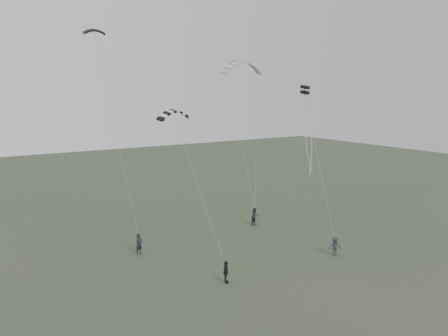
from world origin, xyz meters
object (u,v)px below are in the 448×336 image
flyer_center (226,272)px  kite_dark_small (94,30)px  flyer_right (255,216)px  kite_striped (175,111)px  flyer_left (139,244)px  kite_pale_large (243,62)px  flyer_far (335,246)px  kite_box (305,90)px

flyer_center → kite_dark_small: bearing=46.8°
flyer_right → kite_striped: bearing=-170.1°
flyer_left → kite_striped: bearing=-79.9°
flyer_right → kite_dark_small: kite_dark_small is taller
kite_pale_large → flyer_center: bearing=-127.0°
flyer_left → flyer_right: bearing=-17.2°
flyer_far → flyer_left: bearing=-179.2°
flyer_far → kite_striped: (-10.84, 5.58, 10.48)m
flyer_left → flyer_center: size_ratio=1.12×
flyer_right → flyer_far: flyer_right is taller
flyer_right → kite_striped: size_ratio=0.66×
flyer_far → kite_pale_large: size_ratio=0.33×
flyer_left → kite_box: 18.92m
flyer_center → kite_striped: 11.72m
kite_pale_large → flyer_right: bearing=-106.4°
flyer_left → kite_striped: kite_striped is taller
flyer_left → kite_dark_small: bearing=80.2°
kite_pale_large → kite_box: 8.58m
flyer_left → flyer_right: 12.27m
kite_box → flyer_right: bearing=102.6°
flyer_far → kite_striped: kite_striped is taller
flyer_left → kite_dark_small: size_ratio=0.99×
kite_box → kite_striped: bearing=163.9°
kite_striped → kite_pale_large: bearing=28.7°
flyer_left → flyer_far: flyer_left is taller
flyer_center → flyer_far: bearing=-63.1°
kite_pale_large → kite_striped: kite_pale_large is taller
flyer_right → flyer_left: bearing=173.9°
flyer_far → kite_dark_small: 25.57m
flyer_center → kite_box: bearing=-35.8°
flyer_left → flyer_center: bearing=-93.1°
flyer_center → kite_dark_small: size_ratio=0.88×
kite_dark_small → kite_box: 18.06m
flyer_center → kite_dark_small: 21.58m
flyer_left → kite_dark_small: (-1.19, 5.04, 16.58)m
kite_box → flyer_far: bearing=-123.7°
flyer_far → kite_box: kite_box is taller
flyer_right → kite_box: 12.74m
flyer_right → kite_striped: (-10.33, -4.14, 10.38)m
flyer_far → flyer_center: bearing=-148.1°
flyer_far → kite_striped: 16.08m
flyer_right → kite_pale_large: 15.31m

